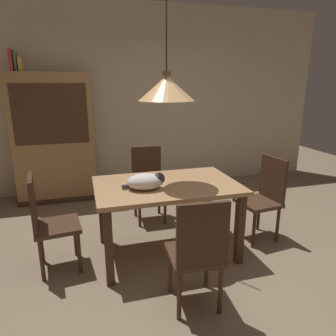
{
  "coord_description": "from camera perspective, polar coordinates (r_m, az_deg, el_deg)",
  "views": [
    {
      "loc": [
        -0.89,
        -2.35,
        1.71
      ],
      "look_at": [
        -0.05,
        0.6,
        0.85
      ],
      "focal_mm": 32.7,
      "sensor_mm": 36.0,
      "label": 1
    }
  ],
  "objects": [
    {
      "name": "ground",
      "position": [
        3.04,
        4.19,
        -18.62
      ],
      "size": [
        10.0,
        10.0,
        0.0
      ],
      "primitive_type": "plane",
      "color": "#847056"
    },
    {
      "name": "back_wall",
      "position": [
        5.09,
        -5.95,
        12.63
      ],
      "size": [
        6.4,
        0.1,
        2.9
      ],
      "primitive_type": "cube",
      "color": "beige",
      "rests_on": "ground"
    },
    {
      "name": "dining_table",
      "position": [
        3.05,
        -0.26,
        -4.71
      ],
      "size": [
        1.4,
        0.9,
        0.75
      ],
      "color": "tan",
      "rests_on": "ground"
    },
    {
      "name": "chair_far_back",
      "position": [
        3.9,
        -3.73,
        -2.28
      ],
      "size": [
        0.4,
        0.4,
        0.93
      ],
      "color": "#472D1E",
      "rests_on": "ground"
    },
    {
      "name": "chair_left_side",
      "position": [
        3.02,
        -21.56,
        -8.93
      ],
      "size": [
        0.44,
        0.44,
        0.93
      ],
      "color": "#472D1E",
      "rests_on": "ground"
    },
    {
      "name": "chair_near_front",
      "position": [
        2.36,
        5.58,
        -15.04
      ],
      "size": [
        0.43,
        0.43,
        0.93
      ],
      "color": "#472D1E",
      "rests_on": "ground"
    },
    {
      "name": "chair_right_side",
      "position": [
        3.56,
        17.51,
        -4.79
      ],
      "size": [
        0.44,
        0.44,
        0.93
      ],
      "color": "#472D1E",
      "rests_on": "ground"
    },
    {
      "name": "cat_sleeping",
      "position": [
        2.84,
        -4.05,
        -2.5
      ],
      "size": [
        0.39,
        0.25,
        0.16
      ],
      "color": "silver",
      "rests_on": "dining_table"
    },
    {
      "name": "pendant_lamp",
      "position": [
        2.86,
        -0.29,
        14.68
      ],
      "size": [
        0.52,
        0.52,
        1.3
      ],
      "color": "#E0A86B"
    },
    {
      "name": "hutch_bookcase",
      "position": [
        4.76,
        -20.36,
        4.73
      ],
      "size": [
        1.12,
        0.45,
        1.85
      ],
      "color": "#A87A4C",
      "rests_on": "ground"
    },
    {
      "name": "book_red_tall",
      "position": [
        4.75,
        -27.07,
        17.4
      ],
      "size": [
        0.04,
        0.22,
        0.28
      ],
      "primitive_type": "cube",
      "color": "#B73833",
      "rests_on": "hutch_bookcase"
    },
    {
      "name": "book_green_slim",
      "position": [
        4.74,
        -26.45,
        17.35
      ],
      "size": [
        0.03,
        0.2,
        0.26
      ],
      "primitive_type": "cube",
      "color": "#427A4C",
      "rests_on": "hutch_bookcase"
    },
    {
      "name": "book_yellow_short",
      "position": [
        4.73,
        -25.76,
        16.95
      ],
      "size": [
        0.04,
        0.2,
        0.18
      ],
      "primitive_type": "cube",
      "color": "gold",
      "rests_on": "hutch_bookcase"
    }
  ]
}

